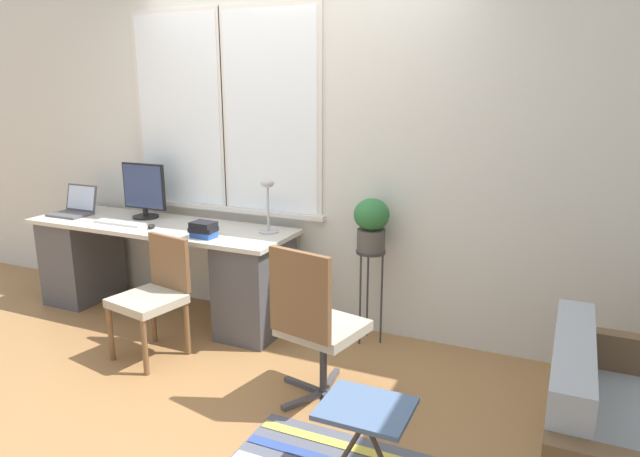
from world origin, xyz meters
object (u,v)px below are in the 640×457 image
office_chair_swivel (316,324)px  potted_plant (371,222)px  laptop (74,208)px  monitor (144,191)px  book_stack (203,229)px  plant_stand (370,266)px  mouse (151,226)px  desk_chair_wooden (154,294)px  folding_stool (366,414)px  desk_lamp (268,200)px  couch_loveseat (625,457)px  keyboard (121,223)px

office_chair_swivel → potted_plant: potted_plant is taller
laptop → monitor: bearing=13.7°
book_stack → plant_stand: (1.11, 0.39, -0.24)m
laptop → potted_plant: (2.52, 0.22, 0.08)m
plant_stand → mouse: bearing=-168.0°
office_chair_swivel → plant_stand: bearing=-79.1°
book_stack → potted_plant: (1.11, 0.39, 0.08)m
laptop → desk_chair_wooden: size_ratio=0.39×
plant_stand → folding_stool: (0.50, -1.47, -0.18)m
mouse → desk_lamp: desk_lamp is taller
monitor → office_chair_swivel: size_ratio=0.47×
mouse → office_chair_swivel: (1.60, -0.55, -0.27)m
desk_lamp → office_chair_swivel: bearing=-47.3°
mouse → folding_stool: (2.12, -1.12, -0.38)m
desk_chair_wooden → potted_plant: potted_plant is taller
couch_loveseat → potted_plant: size_ratio=3.12×
book_stack → plant_stand: size_ratio=0.28×
desk_lamp → book_stack: bearing=-138.2°
monitor → book_stack: 0.87m
mouse → plant_stand: (1.62, 0.34, -0.20)m
folding_stool → couch_loveseat: bearing=16.1°
monitor → keyboard: (-0.03, -0.25, -0.21)m
desk_chair_wooden → couch_loveseat: desk_chair_wooden is taller
mouse → office_chair_swivel: office_chair_swivel is taller
potted_plant → desk_lamp: bearing=-174.3°
plant_stand → folding_stool: bearing=-71.2°
keyboard → couch_loveseat: 3.61m
potted_plant → desk_chair_wooden: bearing=-147.8°
desk_lamp → keyboard: bearing=-168.3°
laptop → plant_stand: bearing=5.1°
desk_lamp → desk_chair_wooden: (-0.49, -0.71, -0.55)m
keyboard → book_stack: 0.83m
keyboard → plant_stand: bearing=9.4°
laptop → book_stack: bearing=-6.6°
couch_loveseat → potted_plant: 2.03m
keyboard → office_chair_swivel: (1.92, -0.57, -0.26)m
desk_lamp → desk_chair_wooden: desk_lamp is taller
laptop → couch_loveseat: 4.21m
laptop → keyboard: 0.60m
mouse → plant_stand: 1.66m
laptop → keyboard: size_ratio=0.72×
desk_chair_wooden → couch_loveseat: (2.80, -0.38, -0.16)m
monitor → desk_chair_wooden: size_ratio=0.55×
monitor → plant_stand: monitor is taller
desk_lamp → book_stack: desk_lamp is taller
couch_loveseat → potted_plant: potted_plant is taller
desk_lamp → book_stack: size_ratio=2.09×
couch_loveseat → folding_stool: couch_loveseat is taller
mouse → book_stack: bearing=-5.1°
potted_plant → plant_stand: bearing=135.0°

